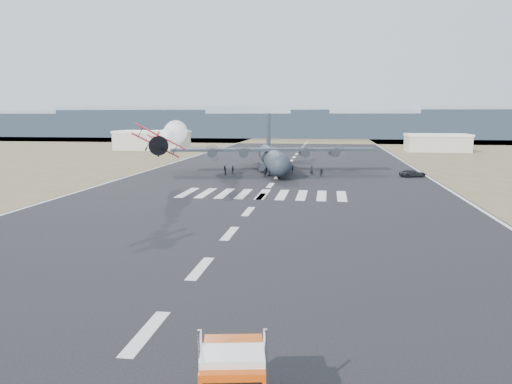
% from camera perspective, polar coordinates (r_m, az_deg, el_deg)
% --- Properties ---
extents(ground, '(500.00, 500.00, 0.00)m').
position_cam_1_polar(ground, '(29.60, -12.45, -15.45)').
color(ground, black).
rests_on(ground, ground).
extents(scrub_far, '(500.00, 80.00, 0.00)m').
position_cam_1_polar(scrub_far, '(255.65, 6.09, 6.01)').
color(scrub_far, brown).
rests_on(scrub_far, ground).
extents(runway_markings, '(60.00, 260.00, 0.01)m').
position_cam_1_polar(runway_markings, '(86.59, 1.64, 0.76)').
color(runway_markings, silver).
rests_on(runway_markings, ground).
extents(ridge_seg_b, '(150.00, 50.00, 15.00)m').
position_cam_1_polar(ridge_seg_b, '(317.67, -18.01, 7.51)').
color(ridge_seg_b, gray).
rests_on(ridge_seg_b, ground).
extents(ridge_seg_c, '(150.00, 50.00, 17.00)m').
position_cam_1_polar(ridge_seg_c, '(294.87, -6.50, 8.01)').
color(ridge_seg_c, gray).
rests_on(ridge_seg_c, ground).
extents(ridge_seg_d, '(150.00, 50.00, 13.00)m').
position_cam_1_polar(ridge_seg_d, '(285.40, 6.35, 7.59)').
color(ridge_seg_d, gray).
rests_on(ridge_seg_d, ground).
extents(ridge_seg_e, '(150.00, 50.00, 15.00)m').
position_cam_1_polar(ridge_seg_e, '(290.49, 19.38, 7.37)').
color(ridge_seg_e, gray).
rests_on(ridge_seg_e, ground).
extents(hangar_left, '(24.50, 14.50, 6.70)m').
position_cam_1_polar(hangar_left, '(181.28, -11.75, 5.84)').
color(hangar_left, '#B2AD9E').
rests_on(hangar_left, ground).
extents(hangar_right, '(20.50, 12.50, 5.90)m').
position_cam_1_polar(hangar_right, '(179.09, 19.99, 5.34)').
color(hangar_right, '#B2AD9E').
rests_on(hangar_right, ground).
extents(aerobatic_biplane, '(6.05, 6.26, 4.63)m').
position_cam_1_polar(aerobatic_biplane, '(64.19, -11.32, 5.68)').
color(aerobatic_biplane, red).
extents(smoke_trail, '(8.15, 28.05, 4.25)m').
position_cam_1_polar(smoke_trail, '(87.86, -9.41, 6.64)').
color(smoke_trail, white).
extents(transport_aircraft, '(43.20, 35.37, 12.51)m').
position_cam_1_polar(transport_aircraft, '(108.59, 1.92, 4.09)').
color(transport_aircraft, '#1D232C').
rests_on(transport_aircraft, ground).
extents(support_vehicle, '(5.62, 3.96, 1.42)m').
position_cam_1_polar(support_vehicle, '(103.26, 17.49, 2.05)').
color(support_vehicle, black).
rests_on(support_vehicle, ground).
extents(crew_a, '(0.80, 0.71, 1.90)m').
position_cam_1_polar(crew_a, '(101.76, 6.38, 2.44)').
color(crew_a, black).
rests_on(crew_a, ground).
extents(crew_b, '(0.85, 0.59, 1.64)m').
position_cam_1_polar(crew_b, '(99.49, 7.50, 2.20)').
color(crew_b, black).
rests_on(crew_b, ground).
extents(crew_c, '(1.10, 0.95, 1.56)m').
position_cam_1_polar(crew_c, '(104.70, 4.20, 2.56)').
color(crew_c, black).
rests_on(crew_c, ground).
extents(crew_d, '(0.53, 0.98, 1.64)m').
position_cam_1_polar(crew_d, '(104.04, -2.66, 2.55)').
color(crew_d, black).
rests_on(crew_d, ground).
extents(crew_e, '(0.91, 0.61, 1.77)m').
position_cam_1_polar(crew_e, '(100.36, 1.45, 2.37)').
color(crew_e, black).
rests_on(crew_e, ground).
extents(crew_f, '(1.50, 1.32, 1.64)m').
position_cam_1_polar(crew_f, '(98.68, 1.03, 2.23)').
color(crew_f, black).
rests_on(crew_f, ground).
extents(crew_g, '(0.63, 0.53, 1.69)m').
position_cam_1_polar(crew_g, '(104.90, 1.42, 2.63)').
color(crew_g, black).
rests_on(crew_g, ground).
extents(crew_h, '(0.81, 1.02, 1.84)m').
position_cam_1_polar(crew_h, '(102.40, -3.60, 2.50)').
color(crew_h, black).
rests_on(crew_h, ground).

